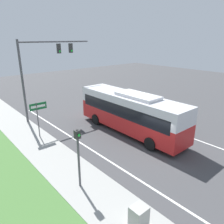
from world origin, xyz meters
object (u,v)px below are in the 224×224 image
Objects in this scene: utility_cabinet at (139,216)px; pedestrian_signal at (78,150)px; bus at (130,111)px; street_sign at (38,113)px; signal_gantry at (43,63)px.

pedestrian_signal is at bearing 96.43° from utility_cabinet.
utility_cabinet is (0.43, -3.81, -1.66)m from pedestrian_signal.
bus reaches higher than pedestrian_signal.
pedestrian_signal is 1.13× the size of street_sign.
signal_gantry is at bearing 72.84° from pedestrian_signal.
utility_cabinet is (-6.73, -7.23, -1.29)m from bus.
signal_gantry is 5.69m from street_sign.
bus is 11.04× the size of utility_cabinet.
bus is 7.30m from street_sign.
signal_gantry is 12.13m from pedestrian_signal.
street_sign is (0.96, 7.25, -0.14)m from pedestrian_signal.
street_sign is (-6.21, 3.83, 0.23)m from bus.
pedestrian_signal is 7.32m from street_sign.
bus is at bearing -64.56° from signal_gantry.
street_sign reaches higher than utility_cabinet.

